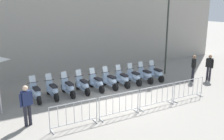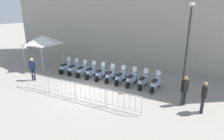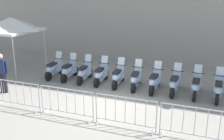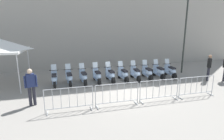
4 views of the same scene
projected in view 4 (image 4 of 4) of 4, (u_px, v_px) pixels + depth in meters
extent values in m
plane|color=gray|center=(126.00, 91.00, 10.42)|extent=(120.00, 120.00, 0.00)
cylinder|color=black|center=(55.00, 79.00, 11.78)|extent=(0.18, 0.49, 0.48)
cylinder|color=black|center=(55.00, 85.00, 10.63)|extent=(0.18, 0.49, 0.48)
cube|color=#A8C1E0|center=(55.00, 81.00, 11.20)|extent=(0.36, 0.89, 0.10)
ellipsoid|color=#A8C1E0|center=(54.00, 79.00, 10.88)|extent=(0.43, 0.87, 0.40)
cube|color=black|center=(54.00, 75.00, 10.86)|extent=(0.33, 0.62, 0.10)
cube|color=#A8C1E0|center=(54.00, 75.00, 11.53)|extent=(0.35, 0.17, 0.60)
cylinder|color=black|center=(54.00, 70.00, 11.46)|extent=(0.56, 0.09, 0.04)
cube|color=silver|center=(54.00, 67.00, 11.46)|extent=(0.33, 0.17, 0.35)
cube|color=#A8C1E0|center=(54.00, 75.00, 11.72)|extent=(0.23, 0.34, 0.06)
cylinder|color=black|center=(68.00, 78.00, 11.99)|extent=(0.19, 0.49, 0.48)
cylinder|color=black|center=(70.00, 84.00, 10.84)|extent=(0.19, 0.49, 0.48)
cube|color=#A8C1E0|center=(69.00, 80.00, 11.40)|extent=(0.37, 0.89, 0.10)
ellipsoid|color=#A8C1E0|center=(70.00, 78.00, 11.09)|extent=(0.45, 0.87, 0.40)
cube|color=black|center=(69.00, 74.00, 11.07)|extent=(0.34, 0.63, 0.10)
cube|color=#A8C1E0|center=(68.00, 74.00, 11.74)|extent=(0.35, 0.18, 0.60)
cylinder|color=black|center=(68.00, 69.00, 11.66)|extent=(0.56, 0.10, 0.04)
cube|color=silver|center=(68.00, 66.00, 11.66)|extent=(0.33, 0.17, 0.35)
cube|color=#A8C1E0|center=(68.00, 74.00, 11.92)|extent=(0.23, 0.34, 0.06)
cylinder|color=black|center=(82.00, 78.00, 12.18)|extent=(0.20, 0.49, 0.48)
cylinder|color=black|center=(85.00, 83.00, 11.04)|extent=(0.20, 0.49, 0.48)
cube|color=#A8C1E0|center=(83.00, 79.00, 11.60)|extent=(0.38, 0.90, 0.10)
ellipsoid|color=#A8C1E0|center=(84.00, 77.00, 11.29)|extent=(0.46, 0.88, 0.40)
cube|color=black|center=(84.00, 73.00, 11.27)|extent=(0.35, 0.63, 0.10)
cube|color=#A8C1E0|center=(82.00, 74.00, 11.94)|extent=(0.35, 0.18, 0.60)
cylinder|color=black|center=(82.00, 69.00, 11.86)|extent=(0.56, 0.10, 0.04)
cube|color=silver|center=(82.00, 66.00, 11.86)|extent=(0.33, 0.18, 0.35)
cube|color=#A8C1E0|center=(82.00, 74.00, 12.12)|extent=(0.24, 0.34, 0.06)
cylinder|color=black|center=(95.00, 77.00, 12.42)|extent=(0.19, 0.49, 0.48)
cylinder|color=black|center=(99.00, 82.00, 11.27)|extent=(0.19, 0.49, 0.48)
cube|color=#A8C1E0|center=(97.00, 78.00, 11.84)|extent=(0.37, 0.89, 0.10)
ellipsoid|color=#A8C1E0|center=(98.00, 76.00, 11.52)|extent=(0.44, 0.87, 0.40)
cube|color=black|center=(98.00, 72.00, 11.50)|extent=(0.34, 0.63, 0.10)
cube|color=#A8C1E0|center=(95.00, 73.00, 12.17)|extent=(0.35, 0.17, 0.60)
cylinder|color=black|center=(95.00, 68.00, 12.10)|extent=(0.56, 0.09, 0.04)
cube|color=silver|center=(95.00, 65.00, 12.10)|extent=(0.33, 0.17, 0.35)
cube|color=#A8C1E0|center=(95.00, 73.00, 12.36)|extent=(0.23, 0.34, 0.06)
cylinder|color=black|center=(107.00, 76.00, 12.63)|extent=(0.19, 0.49, 0.48)
cylinder|color=black|center=(113.00, 81.00, 11.49)|extent=(0.19, 0.49, 0.48)
cube|color=#A8C1E0|center=(110.00, 77.00, 12.05)|extent=(0.38, 0.89, 0.10)
ellipsoid|color=#A8C1E0|center=(111.00, 75.00, 11.74)|extent=(0.46, 0.88, 0.40)
cube|color=black|center=(111.00, 72.00, 11.71)|extent=(0.35, 0.63, 0.10)
cube|color=#A8C1E0|center=(108.00, 72.00, 12.39)|extent=(0.35, 0.18, 0.60)
cylinder|color=black|center=(108.00, 67.00, 12.31)|extent=(0.56, 0.10, 0.04)
cube|color=silver|center=(108.00, 64.00, 12.31)|extent=(0.33, 0.18, 0.35)
cube|color=#A8C1E0|center=(107.00, 72.00, 12.57)|extent=(0.24, 0.34, 0.06)
cylinder|color=black|center=(119.00, 75.00, 12.83)|extent=(0.20, 0.49, 0.48)
cylinder|color=black|center=(127.00, 80.00, 11.69)|extent=(0.20, 0.49, 0.48)
cube|color=#A8C1E0|center=(123.00, 77.00, 12.25)|extent=(0.39, 0.90, 0.10)
ellipsoid|color=#A8C1E0|center=(125.00, 74.00, 11.93)|extent=(0.46, 0.88, 0.40)
cube|color=black|center=(124.00, 71.00, 11.91)|extent=(0.35, 0.63, 0.10)
cube|color=#A8C1E0|center=(121.00, 71.00, 12.58)|extent=(0.35, 0.18, 0.60)
cylinder|color=black|center=(121.00, 66.00, 12.50)|extent=(0.56, 0.11, 0.04)
cube|color=silver|center=(120.00, 64.00, 12.51)|extent=(0.33, 0.18, 0.35)
cube|color=#A8C1E0|center=(120.00, 71.00, 12.76)|extent=(0.24, 0.34, 0.06)
cylinder|color=black|center=(132.00, 74.00, 13.04)|extent=(0.16, 0.49, 0.48)
cylinder|color=black|center=(139.00, 79.00, 11.87)|extent=(0.16, 0.49, 0.48)
cube|color=#A8C1E0|center=(135.00, 76.00, 12.45)|extent=(0.31, 0.88, 0.10)
ellipsoid|color=#A8C1E0|center=(137.00, 73.00, 12.13)|extent=(0.39, 0.85, 0.40)
cube|color=black|center=(137.00, 70.00, 12.10)|extent=(0.30, 0.61, 0.10)
cube|color=#A8C1E0|center=(133.00, 70.00, 12.79)|extent=(0.35, 0.15, 0.60)
cylinder|color=black|center=(133.00, 66.00, 12.71)|extent=(0.56, 0.06, 0.04)
cube|color=silver|center=(133.00, 63.00, 12.71)|extent=(0.33, 0.15, 0.35)
cube|color=#A8C1E0|center=(132.00, 70.00, 12.97)|extent=(0.21, 0.33, 0.06)
cylinder|color=black|center=(143.00, 73.00, 13.27)|extent=(0.15, 0.48, 0.48)
cylinder|color=black|center=(151.00, 78.00, 12.10)|extent=(0.15, 0.48, 0.48)
cube|color=#A8C1E0|center=(147.00, 75.00, 12.68)|extent=(0.29, 0.87, 0.10)
ellipsoid|color=#A8C1E0|center=(149.00, 72.00, 12.35)|extent=(0.37, 0.85, 0.40)
cube|color=black|center=(149.00, 69.00, 12.33)|extent=(0.29, 0.60, 0.10)
cube|color=#A8C1E0|center=(145.00, 70.00, 13.02)|extent=(0.34, 0.15, 0.60)
cylinder|color=black|center=(145.00, 65.00, 12.94)|extent=(0.56, 0.04, 0.04)
cube|color=silver|center=(145.00, 62.00, 12.95)|extent=(0.32, 0.14, 0.35)
cube|color=#A8C1E0|center=(144.00, 70.00, 13.21)|extent=(0.20, 0.32, 0.06)
cylinder|color=black|center=(154.00, 72.00, 13.49)|extent=(0.16, 0.49, 0.48)
cylinder|color=black|center=(163.00, 77.00, 12.32)|extent=(0.16, 0.49, 0.48)
cube|color=#A8C1E0|center=(158.00, 74.00, 12.90)|extent=(0.32, 0.88, 0.10)
ellipsoid|color=#A8C1E0|center=(161.00, 72.00, 12.58)|extent=(0.39, 0.85, 0.40)
cube|color=black|center=(161.00, 68.00, 12.55)|extent=(0.30, 0.61, 0.10)
cube|color=#A8C1E0|center=(156.00, 69.00, 13.24)|extent=(0.35, 0.15, 0.60)
cylinder|color=black|center=(156.00, 64.00, 13.16)|extent=(0.56, 0.06, 0.04)
cube|color=silver|center=(156.00, 62.00, 13.17)|extent=(0.33, 0.15, 0.35)
cube|color=#A8C1E0|center=(154.00, 69.00, 13.43)|extent=(0.21, 0.33, 0.06)
cylinder|color=black|center=(165.00, 72.00, 13.68)|extent=(0.15, 0.48, 0.48)
cylinder|color=black|center=(174.00, 76.00, 12.50)|extent=(0.15, 0.48, 0.48)
cube|color=#A8C1E0|center=(170.00, 73.00, 13.08)|extent=(0.29, 0.87, 0.10)
ellipsoid|color=#A8C1E0|center=(172.00, 71.00, 12.76)|extent=(0.37, 0.84, 0.40)
cube|color=black|center=(172.00, 68.00, 12.74)|extent=(0.29, 0.60, 0.10)
cube|color=#A8C1E0|center=(167.00, 68.00, 13.43)|extent=(0.34, 0.14, 0.60)
cylinder|color=black|center=(167.00, 64.00, 13.35)|extent=(0.56, 0.04, 0.04)
cube|color=silver|center=(167.00, 61.00, 13.35)|extent=(0.32, 0.14, 0.35)
cube|color=#A8C1E0|center=(166.00, 68.00, 13.61)|extent=(0.20, 0.32, 0.06)
cube|color=#B2B5B7|center=(47.00, 113.00, 7.74)|extent=(0.07, 0.44, 0.04)
cube|color=#B2B5B7|center=(91.00, 108.00, 8.22)|extent=(0.07, 0.44, 0.04)
cylinder|color=#B2B5B7|center=(44.00, 102.00, 7.60)|extent=(0.04, 0.04, 1.05)
cylinder|color=#B2B5B7|center=(93.00, 97.00, 8.12)|extent=(0.04, 0.04, 1.05)
cylinder|color=#B2B5B7|center=(69.00, 88.00, 7.73)|extent=(2.01, 0.16, 0.04)
cylinder|color=#B2B5B7|center=(70.00, 107.00, 7.94)|extent=(2.01, 0.16, 0.04)
cylinder|color=#B2B5B7|center=(53.00, 99.00, 7.67)|extent=(0.02, 0.02, 0.87)
cylinder|color=#B2B5B7|center=(61.00, 99.00, 7.75)|extent=(0.02, 0.02, 0.87)
cylinder|color=#B2B5B7|center=(69.00, 98.00, 7.84)|extent=(0.02, 0.02, 0.87)
cylinder|color=#B2B5B7|center=(77.00, 97.00, 7.92)|extent=(0.02, 0.02, 0.87)
cylinder|color=#B2B5B7|center=(85.00, 96.00, 8.01)|extent=(0.02, 0.02, 0.87)
cube|color=#B2B5B7|center=(97.00, 107.00, 8.29)|extent=(0.07, 0.44, 0.04)
cube|color=#B2B5B7|center=(136.00, 103.00, 8.76)|extent=(0.07, 0.44, 0.04)
cylinder|color=#B2B5B7|center=(95.00, 97.00, 8.15)|extent=(0.04, 0.04, 1.05)
cylinder|color=#B2B5B7|center=(138.00, 93.00, 8.66)|extent=(0.04, 0.04, 1.05)
cylinder|color=#B2B5B7|center=(117.00, 84.00, 8.28)|extent=(2.01, 0.16, 0.04)
cylinder|color=#B2B5B7|center=(117.00, 102.00, 8.49)|extent=(2.01, 0.16, 0.04)
cylinder|color=#B2B5B7|center=(103.00, 94.00, 8.21)|extent=(0.02, 0.02, 0.87)
cylinder|color=#B2B5B7|center=(110.00, 94.00, 8.30)|extent=(0.02, 0.02, 0.87)
cylinder|color=#B2B5B7|center=(117.00, 93.00, 8.38)|extent=(0.02, 0.02, 0.87)
cylinder|color=#B2B5B7|center=(124.00, 92.00, 8.47)|extent=(0.02, 0.02, 0.87)
cylinder|color=#B2B5B7|center=(131.00, 92.00, 8.56)|extent=(0.02, 0.02, 0.87)
cube|color=#B2B5B7|center=(141.00, 102.00, 8.84)|extent=(0.07, 0.44, 0.04)
cube|color=#B2B5B7|center=(175.00, 98.00, 9.31)|extent=(0.07, 0.44, 0.04)
cylinder|color=#B2B5B7|center=(140.00, 92.00, 8.69)|extent=(0.04, 0.04, 1.05)
cylinder|color=#B2B5B7|center=(177.00, 89.00, 9.21)|extent=(0.04, 0.04, 1.05)
cylinder|color=#B2B5B7|center=(160.00, 80.00, 8.83)|extent=(2.01, 0.16, 0.04)
cylinder|color=#B2B5B7|center=(159.00, 97.00, 9.03)|extent=(2.01, 0.16, 0.04)
cylinder|color=#B2B5B7|center=(147.00, 90.00, 8.76)|extent=(0.02, 0.02, 0.87)
cylinder|color=#B2B5B7|center=(153.00, 89.00, 8.84)|extent=(0.02, 0.02, 0.87)
cylinder|color=#B2B5B7|center=(159.00, 89.00, 8.93)|extent=(0.02, 0.02, 0.87)
cylinder|color=#B2B5B7|center=(166.00, 88.00, 9.02)|extent=(0.02, 0.02, 0.87)
cylinder|color=#B2B5B7|center=(172.00, 88.00, 9.10)|extent=(0.02, 0.02, 0.87)
cube|color=#B2B5B7|center=(180.00, 98.00, 9.38)|extent=(0.07, 0.44, 0.04)
cube|color=#B2B5B7|center=(210.00, 94.00, 9.86)|extent=(0.07, 0.44, 0.04)
cylinder|color=#B2B5B7|center=(179.00, 88.00, 9.24)|extent=(0.04, 0.04, 1.05)
cylinder|color=#B2B5B7|center=(213.00, 85.00, 9.76)|extent=(0.04, 0.04, 1.05)
cylinder|color=#B2B5B7|center=(198.00, 77.00, 9.37)|extent=(2.01, 0.16, 0.04)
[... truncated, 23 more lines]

